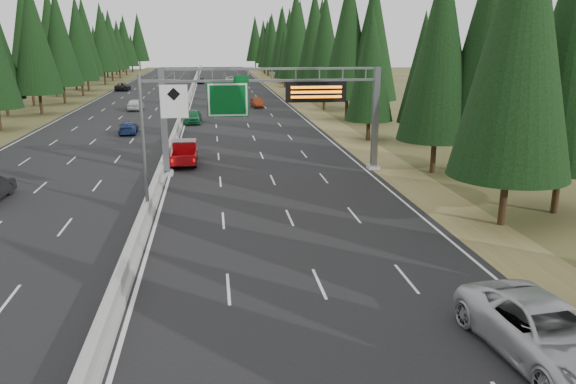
% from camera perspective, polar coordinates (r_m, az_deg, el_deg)
% --- Properties ---
extents(road, '(32.00, 260.00, 0.08)m').
position_cam_1_polar(road, '(87.19, -10.28, 8.50)').
color(road, black).
rests_on(road, ground).
extents(shoulder_right, '(3.60, 260.00, 0.06)m').
position_cam_1_polar(shoulder_right, '(88.22, 1.48, 8.80)').
color(shoulder_right, olive).
rests_on(shoulder_right, ground).
extents(shoulder_left, '(3.60, 260.00, 0.06)m').
position_cam_1_polar(shoulder_left, '(89.76, -21.80, 7.85)').
color(shoulder_left, '#42421F').
rests_on(shoulder_left, ground).
extents(median_barrier, '(0.70, 260.00, 0.85)m').
position_cam_1_polar(median_barrier, '(87.15, -10.29, 8.75)').
color(median_barrier, gray).
rests_on(median_barrier, road).
extents(sign_gantry, '(16.75, 0.98, 7.80)m').
position_cam_1_polar(sign_gantry, '(41.99, -0.72, 8.95)').
color(sign_gantry, slate).
rests_on(sign_gantry, road).
extents(hov_sign_pole, '(2.80, 0.50, 8.00)m').
position_cam_1_polar(hov_sign_pole, '(32.10, -13.49, 5.62)').
color(hov_sign_pole, slate).
rests_on(hov_sign_pole, road).
extents(tree_row_right, '(11.74, 241.46, 18.82)m').
position_cam_1_polar(tree_row_right, '(90.21, 3.99, 14.95)').
color(tree_row_right, black).
rests_on(tree_row_right, ground).
extents(tree_row_left, '(11.93, 243.32, 18.67)m').
position_cam_1_polar(tree_row_left, '(87.30, -25.56, 13.55)').
color(tree_row_left, black).
rests_on(tree_row_left, ground).
extents(silver_minivan, '(3.70, 6.92, 1.85)m').
position_cam_1_polar(silver_minivan, '(19.79, 24.69, -12.79)').
color(silver_minivan, '#B6B6BB').
rests_on(silver_minivan, road).
extents(red_pickup, '(1.96, 5.48, 1.78)m').
position_cam_1_polar(red_pickup, '(46.78, -10.45, 4.14)').
color(red_pickup, black).
rests_on(red_pickup, road).
extents(car_ahead_green, '(2.09, 4.88, 1.64)m').
position_cam_1_polar(car_ahead_green, '(69.38, -9.64, 7.58)').
color(car_ahead_green, '#166235').
rests_on(car_ahead_green, road).
extents(car_ahead_dkred, '(1.84, 4.34, 1.39)m').
position_cam_1_polar(car_ahead_dkred, '(85.20, -3.17, 9.07)').
color(car_ahead_dkred, '#62210E').
rests_on(car_ahead_dkred, road).
extents(car_ahead_dkgrey, '(2.66, 5.70, 1.61)m').
position_cam_1_polar(car_ahead_dkgrey, '(99.52, -6.34, 9.94)').
color(car_ahead_dkgrey, black).
rests_on(car_ahead_dkgrey, road).
extents(car_ahead_white, '(2.61, 5.53, 1.53)m').
position_cam_1_polar(car_ahead_white, '(133.77, -5.83, 11.26)').
color(car_ahead_white, white).
rests_on(car_ahead_white, road).
extents(car_ahead_far, '(1.85, 4.26, 1.43)m').
position_cam_1_polar(car_ahead_far, '(133.30, -8.84, 11.12)').
color(car_ahead_far, black).
rests_on(car_ahead_far, road).
extents(car_onc_blue, '(2.06, 4.61, 1.31)m').
position_cam_1_polar(car_onc_blue, '(62.92, -15.91, 6.30)').
color(car_onc_blue, navy).
rests_on(car_onc_blue, road).
extents(car_onc_white, '(2.13, 4.86, 1.63)m').
position_cam_1_polar(car_onc_white, '(84.36, -15.26, 8.58)').
color(car_onc_white, silver).
rests_on(car_onc_white, road).
extents(car_onc_far, '(2.56, 5.56, 1.54)m').
position_cam_1_polar(car_onc_far, '(118.44, -16.44, 10.23)').
color(car_onc_far, black).
rests_on(car_onc_far, road).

